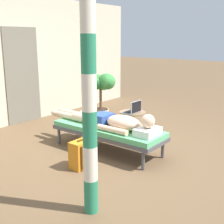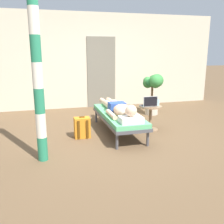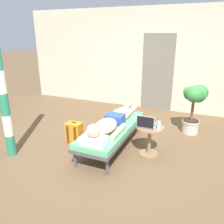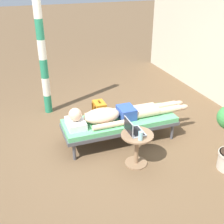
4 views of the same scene
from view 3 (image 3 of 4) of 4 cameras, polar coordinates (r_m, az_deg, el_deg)
ground_plane at (r=4.23m, az=-0.73°, el=-9.57°), size 40.00×40.00×0.00m
house_wall_back at (r=6.42m, az=9.70°, el=12.85°), size 7.60×0.20×2.70m
house_door_panel at (r=6.31m, az=11.42°, el=9.60°), size 0.84×0.03×2.04m
lounge_chair at (r=4.21m, az=0.12°, el=-4.45°), size 0.67×1.94×0.42m
person_reclining at (r=4.08m, az=-0.30°, el=-2.66°), size 0.53×2.17×0.32m
side_table at (r=4.00m, az=9.45°, el=-5.90°), size 0.48×0.48×0.52m
laptop at (r=3.88m, az=8.59°, el=-3.05°), size 0.31×0.24×0.23m
drink_glass at (r=3.86m, az=11.72°, el=-3.24°), size 0.06×0.06×0.13m
backpack at (r=4.52m, az=-9.44°, el=-5.11°), size 0.30×0.26×0.42m
potted_plant at (r=4.95m, az=20.15°, el=2.84°), size 0.50×0.65×1.07m
porch_post at (r=4.03m, az=-26.23°, el=6.79°), size 0.15×0.15×2.61m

